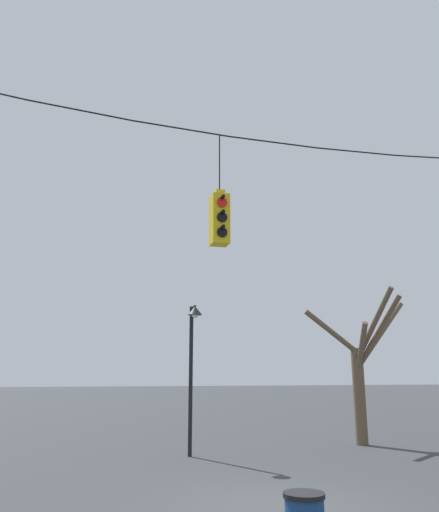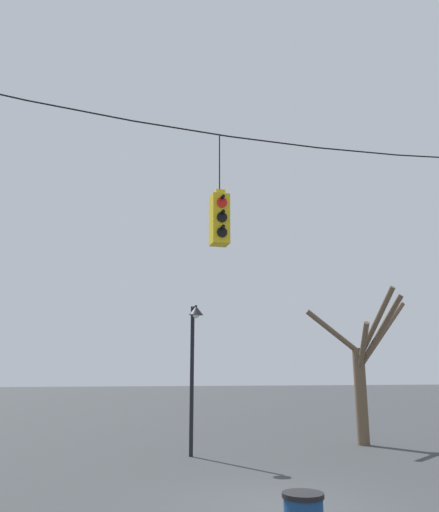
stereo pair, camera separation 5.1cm
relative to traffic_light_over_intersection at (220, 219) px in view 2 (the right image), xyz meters
The scene contains 5 objects.
ground_plane 5.44m from the traffic_light_over_intersection, ahead, with size 200.00×200.00×0.00m, color #383A3D.
span_wire 2.27m from the traffic_light_over_intersection, ahead, with size 13.78×0.03×0.45m.
traffic_light_over_intersection is the anchor object (origin of this frame).
street_lamp 6.42m from the traffic_light_over_intersection, 82.15° to the left, with size 0.44×0.76×4.41m.
bare_tree 10.28m from the traffic_light_over_intersection, 44.04° to the left, with size 4.13×2.05×5.25m.
Camera 2 is at (-3.65, -9.20, 2.33)m, focal length 35.00 mm.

